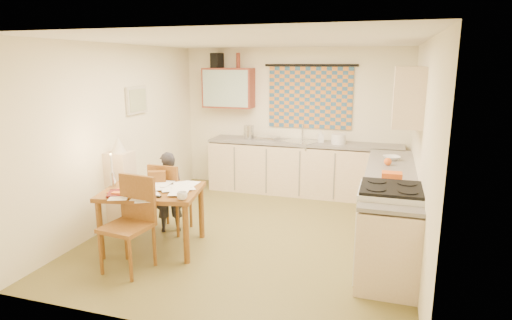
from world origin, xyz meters
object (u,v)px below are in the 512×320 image
(person, at_px, (169,192))
(dining_table, at_px, (154,218))
(chair_far, at_px, (171,210))
(counter_right, at_px, (389,208))
(stove, at_px, (388,233))
(shelf_stand, at_px, (122,190))
(counter_back, at_px, (303,168))

(person, bearing_deg, dining_table, 71.11)
(dining_table, height_order, chair_far, chair_far)
(counter_right, relative_size, stove, 2.94)
(stove, height_order, shelf_stand, shelf_stand)
(stove, bearing_deg, dining_table, -178.33)
(stove, distance_m, dining_table, 2.75)
(chair_far, bearing_deg, dining_table, 97.35)
(stove, relative_size, person, 0.91)
(stove, relative_size, dining_table, 0.78)
(shelf_stand, bearing_deg, counter_back, 47.09)
(shelf_stand, bearing_deg, counter_right, 8.33)
(dining_table, xyz_separation_m, person, (-0.08, 0.54, 0.17))
(dining_table, bearing_deg, person, 87.06)
(stove, distance_m, chair_far, 2.85)
(chair_far, xyz_separation_m, person, (-0.02, -0.01, 0.26))
(dining_table, bearing_deg, shelf_stand, 136.20)
(stove, xyz_separation_m, dining_table, (-2.75, -0.08, -0.12))
(counter_back, relative_size, counter_right, 1.12)
(stove, xyz_separation_m, person, (-2.83, 0.46, 0.05))
(chair_far, bearing_deg, shelf_stand, 5.00)
(stove, height_order, person, person)
(counter_back, relative_size, shelf_stand, 3.11)
(counter_back, xyz_separation_m, counter_right, (1.44, -1.74, -0.00))
(shelf_stand, bearing_deg, dining_table, -32.63)
(dining_table, distance_m, shelf_stand, 0.95)
(stove, distance_m, shelf_stand, 3.57)
(stove, bearing_deg, counter_right, 90.00)
(counter_right, xyz_separation_m, chair_far, (-2.81, -0.47, -0.16))
(counter_back, height_order, counter_right, same)
(counter_right, relative_size, shelf_stand, 2.78)
(person, xyz_separation_m, shelf_stand, (-0.71, -0.03, -0.02))
(person, distance_m, shelf_stand, 0.71)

